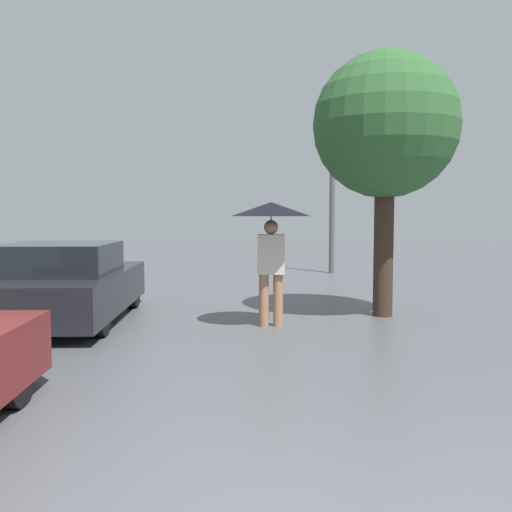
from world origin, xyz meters
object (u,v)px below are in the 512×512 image
Objects in this scene: street_lamp at (332,186)px; pedestrian at (271,224)px; tree at (386,127)px; parked_car_farthest at (65,285)px.

pedestrian is at bearing -105.94° from street_lamp.
street_lamp is at bearing 74.06° from pedestrian.
tree is 6.81m from street_lamp.
pedestrian is 7.95m from street_lamp.
tree is at bearing 3.18° from parked_car_farthest.
street_lamp reaches higher than parked_car_farthest.
tree reaches higher than street_lamp.
parked_car_farthest is 0.90× the size of tree.
tree is (5.18, 0.29, 2.54)m from parked_car_farthest.
street_lamp is (5.43, 7.06, 1.89)m from parked_car_farthest.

